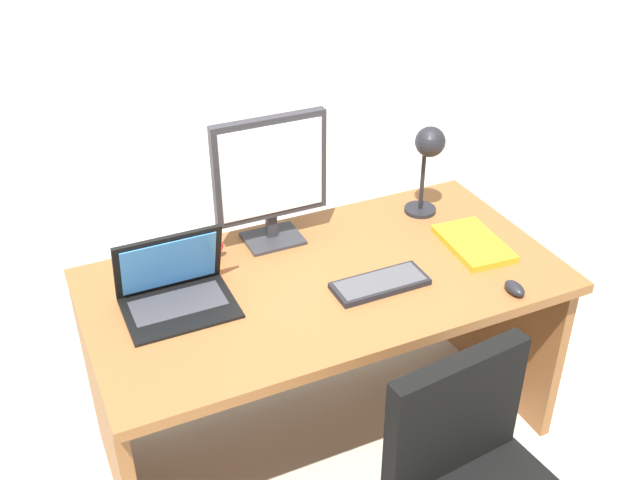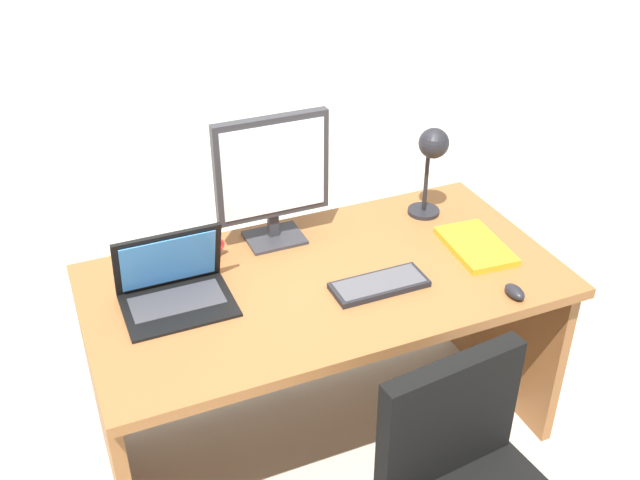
{
  "view_description": "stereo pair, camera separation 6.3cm",
  "coord_description": "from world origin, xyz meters",
  "px_view_note": "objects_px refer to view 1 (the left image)",
  "views": [
    {
      "loc": [
        -0.87,
        -1.83,
        2.14
      ],
      "look_at": [
        0.0,
        0.04,
        0.85
      ],
      "focal_mm": 41.84,
      "sensor_mm": 36.0,
      "label": 1
    },
    {
      "loc": [
        -0.81,
        -1.86,
        2.14
      ],
      "look_at": [
        0.0,
        0.04,
        0.85
      ],
      "focal_mm": 41.84,
      "sensor_mm": 36.0,
      "label": 2
    }
  ],
  "objects_px": {
    "keyboard": "(380,284)",
    "coffee_mug": "(206,250)",
    "book": "(474,243)",
    "mouse": "(515,288)",
    "laptop": "(173,282)",
    "desk_lamp": "(428,153)",
    "monitor": "(270,174)",
    "desk": "(319,319)"
  },
  "relations": [
    {
      "from": "desk",
      "to": "desk_lamp",
      "type": "distance_m",
      "value": 0.71
    },
    {
      "from": "mouse",
      "to": "coffee_mug",
      "type": "distance_m",
      "value": 1.02
    },
    {
      "from": "mouse",
      "to": "book",
      "type": "xyz_separation_m",
      "value": [
        0.04,
        0.29,
        -0.01
      ]
    },
    {
      "from": "monitor",
      "to": "keyboard",
      "type": "relative_size",
      "value": 1.49
    },
    {
      "from": "desk",
      "to": "book",
      "type": "distance_m",
      "value": 0.61
    },
    {
      "from": "desk_lamp",
      "to": "coffee_mug",
      "type": "relative_size",
      "value": 3.52
    },
    {
      "from": "laptop",
      "to": "mouse",
      "type": "distance_m",
      "value": 1.08
    },
    {
      "from": "laptop",
      "to": "book",
      "type": "height_order",
      "value": "laptop"
    },
    {
      "from": "monitor",
      "to": "keyboard",
      "type": "bearing_deg",
      "value": -62.96
    },
    {
      "from": "desk",
      "to": "laptop",
      "type": "xyz_separation_m",
      "value": [
        -0.48,
        0.03,
        0.28
      ]
    },
    {
      "from": "desk_lamp",
      "to": "desk",
      "type": "bearing_deg",
      "value": -161.59
    },
    {
      "from": "desk_lamp",
      "to": "coffee_mug",
      "type": "bearing_deg",
      "value": 177.7
    },
    {
      "from": "desk",
      "to": "coffee_mug",
      "type": "relative_size",
      "value": 15.42
    },
    {
      "from": "book",
      "to": "coffee_mug",
      "type": "distance_m",
      "value": 0.93
    },
    {
      "from": "desk",
      "to": "desk_lamp",
      "type": "height_order",
      "value": "desk_lamp"
    },
    {
      "from": "monitor",
      "to": "book",
      "type": "height_order",
      "value": "monitor"
    },
    {
      "from": "keyboard",
      "to": "coffee_mug",
      "type": "relative_size",
      "value": 3.11
    },
    {
      "from": "monitor",
      "to": "laptop",
      "type": "xyz_separation_m",
      "value": [
        -0.41,
        -0.21,
        -0.19
      ]
    },
    {
      "from": "desk_lamp",
      "to": "coffee_mug",
      "type": "xyz_separation_m",
      "value": [
        -0.84,
        0.03,
        -0.21
      ]
    },
    {
      "from": "keyboard",
      "to": "desk_lamp",
      "type": "height_order",
      "value": "desk_lamp"
    },
    {
      "from": "mouse",
      "to": "coffee_mug",
      "type": "xyz_separation_m",
      "value": [
        -0.84,
        0.59,
        0.03
      ]
    },
    {
      "from": "coffee_mug",
      "to": "keyboard",
      "type": "bearing_deg",
      "value": -39.03
    },
    {
      "from": "laptop",
      "to": "book",
      "type": "relative_size",
      "value": 1.1
    },
    {
      "from": "mouse",
      "to": "desk_lamp",
      "type": "bearing_deg",
      "value": 89.75
    },
    {
      "from": "monitor",
      "to": "desk_lamp",
      "type": "distance_m",
      "value": 0.59
    },
    {
      "from": "monitor",
      "to": "book",
      "type": "relative_size",
      "value": 1.53
    },
    {
      "from": "monitor",
      "to": "mouse",
      "type": "distance_m",
      "value": 0.89
    },
    {
      "from": "desk_lamp",
      "to": "monitor",
      "type": "bearing_deg",
      "value": 173.42
    },
    {
      "from": "book",
      "to": "desk_lamp",
      "type": "bearing_deg",
      "value": 98.66
    },
    {
      "from": "keyboard",
      "to": "coffee_mug",
      "type": "xyz_separation_m",
      "value": [
        -0.46,
        0.38,
        0.04
      ]
    },
    {
      "from": "book",
      "to": "keyboard",
      "type": "bearing_deg",
      "value": -169.79
    },
    {
      "from": "desk",
      "to": "coffee_mug",
      "type": "height_order",
      "value": "coffee_mug"
    },
    {
      "from": "coffee_mug",
      "to": "mouse",
      "type": "bearing_deg",
      "value": -35.17
    },
    {
      "from": "laptop",
      "to": "monitor",
      "type": "bearing_deg",
      "value": 26.74
    },
    {
      "from": "laptop",
      "to": "book",
      "type": "bearing_deg",
      "value": -6.97
    },
    {
      "from": "desk",
      "to": "mouse",
      "type": "distance_m",
      "value": 0.68
    },
    {
      "from": "desk_lamp",
      "to": "laptop",
      "type": "bearing_deg",
      "value": -171.96
    },
    {
      "from": "book",
      "to": "coffee_mug",
      "type": "relative_size",
      "value": 3.03
    },
    {
      "from": "laptop",
      "to": "mouse",
      "type": "height_order",
      "value": "laptop"
    },
    {
      "from": "keyboard",
      "to": "mouse",
      "type": "bearing_deg",
      "value": -29.78
    },
    {
      "from": "coffee_mug",
      "to": "monitor",
      "type": "bearing_deg",
      "value": 7.51
    },
    {
      "from": "mouse",
      "to": "laptop",
      "type": "bearing_deg",
      "value": 157.37
    }
  ]
}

